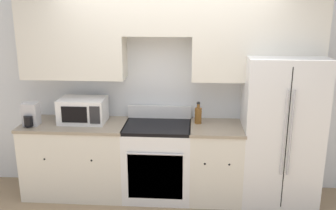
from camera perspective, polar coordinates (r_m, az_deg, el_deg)
name	(u,v)px	position (r m, az deg, el deg)	size (l,w,h in m)	color
ground_plane	(166,208)	(4.54, -0.28, -15.38)	(12.00, 12.00, 0.00)	#937A5B
wall_back	(170,67)	(4.54, 0.34, 5.89)	(8.00, 0.39, 2.60)	silver
lower_cabinets_left	(77,158)	(4.82, -13.75, -7.86)	(1.25, 0.64, 0.91)	silver
lower_cabinets_right	(215,162)	(4.61, 7.21, -8.63)	(0.63, 0.64, 0.91)	silver
oven_range	(158,160)	(4.61, -1.58, -8.39)	(0.79, 0.65, 1.07)	white
refrigerator	(279,129)	(4.62, 16.57, -3.54)	(0.87, 0.78, 1.75)	white
microwave	(83,110)	(4.63, -12.83, -0.79)	(0.55, 0.38, 0.30)	white
bottle	(198,115)	(4.50, 4.62, -1.51)	(0.08, 0.08, 0.26)	brown
electric_kettle	(31,115)	(4.69, -20.19, -1.45)	(0.18, 0.21, 0.27)	#B7B7BC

